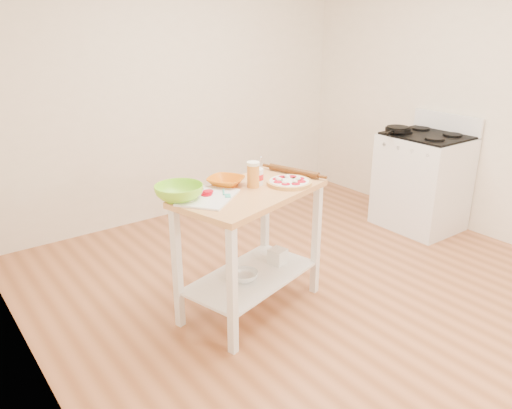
{
  "coord_description": "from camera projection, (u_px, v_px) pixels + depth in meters",
  "views": [
    {
      "loc": [
        -2.44,
        -2.3,
        1.98
      ],
      "look_at": [
        -0.5,
        0.28,
        0.77
      ],
      "focal_mm": 35.0,
      "sensor_mm": 36.0,
      "label": 1
    }
  ],
  "objects": [
    {
      "name": "shelf_glass_bowl",
      "position": [
        244.0,
        276.0,
        3.48
      ],
      "size": [
        0.22,
        0.22,
        0.06
      ],
      "primitive_type": "imported",
      "rotation": [
        0.0,
        0.0,
        -0.14
      ],
      "color": "silver",
      "rests_on": "prep_island"
    },
    {
      "name": "shelf_bin",
      "position": [
        278.0,
        256.0,
        3.71
      ],
      "size": [
        0.14,
        0.14,
        0.11
      ],
      "primitive_type": "cube",
      "rotation": [
        0.0,
        0.0,
        0.26
      ],
      "color": "white",
      "rests_on": "prep_island"
    },
    {
      "name": "skillet",
      "position": [
        398.0,
        129.0,
        4.79
      ],
      "size": [
        0.37,
        0.24,
        0.03
      ],
      "rotation": [
        0.0,
        0.0,
        0.24
      ],
      "color": "black",
      "rests_on": "gas_stove"
    },
    {
      "name": "rolling_pin",
      "position": [
        294.0,
        171.0,
        3.65
      ],
      "size": [
        0.17,
        0.41,
        0.05
      ],
      "primitive_type": "cylinder",
      "rotation": [
        1.57,
        0.0,
        0.3
      ],
      "color": "brown",
      "rests_on": "prep_island"
    },
    {
      "name": "room_shell",
      "position": [
        341.0,
        119.0,
        3.32
      ],
      "size": [
        4.04,
        4.54,
        2.74
      ],
      "color": "#B16B41",
      "rests_on": "ground"
    },
    {
      "name": "spatula",
      "position": [
        226.0,
        194.0,
        3.21
      ],
      "size": [
        0.08,
        0.15,
        0.01
      ],
      "rotation": [
        0.0,
        0.0,
        1.01
      ],
      "color": "#3ABAA6",
      "rests_on": "cutting_board"
    },
    {
      "name": "prep_island",
      "position": [
        251.0,
        226.0,
        3.42
      ],
      "size": [
        1.15,
        0.81,
        0.9
      ],
      "rotation": [
        0.0,
        0.0,
        0.26
      ],
      "color": "tan",
      "rests_on": "ground"
    },
    {
      "name": "green_bowl",
      "position": [
        179.0,
        192.0,
        3.14
      ],
      "size": [
        0.34,
        0.34,
        0.1
      ],
      "primitive_type": "imported",
      "rotation": [
        0.0,
        0.0,
        0.1
      ],
      "color": "#8BE129",
      "rests_on": "prep_island"
    },
    {
      "name": "orange_bowl",
      "position": [
        226.0,
        182.0,
        3.41
      ],
      "size": [
        0.33,
        0.33,
        0.06
      ],
      "primitive_type": "imported",
      "rotation": [
        0.0,
        0.0,
        0.53
      ],
      "color": "#CF6108",
      "rests_on": "prep_island"
    },
    {
      "name": "yogurt_tub",
      "position": [
        257.0,
        176.0,
        3.43
      ],
      "size": [
        0.09,
        0.09,
        0.2
      ],
      "color": "white",
      "rests_on": "prep_island"
    },
    {
      "name": "knife",
      "position": [
        188.0,
        196.0,
        3.17
      ],
      "size": [
        0.25,
        0.14,
        0.01
      ],
      "rotation": [
        0.0,
        0.0,
        0.4
      ],
      "color": "silver",
      "rests_on": "cutting_board"
    },
    {
      "name": "gas_stove",
      "position": [
        422.0,
        181.0,
        4.91
      ],
      "size": [
        0.64,
        0.75,
        1.11
      ],
      "rotation": [
        0.0,
        0.0,
        -0.01
      ],
      "color": "white",
      "rests_on": "ground"
    },
    {
      "name": "beer_pint",
      "position": [
        253.0,
        174.0,
        3.37
      ],
      "size": [
        0.09,
        0.09,
        0.18
      ],
      "color": "orange",
      "rests_on": "prep_island"
    },
    {
      "name": "pizza",
      "position": [
        289.0,
        182.0,
        3.45
      ],
      "size": [
        0.31,
        0.31,
        0.05
      ],
      "rotation": [
        0.0,
        0.0,
        0.34
      ],
      "color": "#E8B363",
      "rests_on": "prep_island"
    },
    {
      "name": "cutting_board",
      "position": [
        207.0,
        197.0,
        3.18
      ],
      "size": [
        0.5,
        0.48,
        0.04
      ],
      "rotation": [
        0.0,
        0.0,
        0.63
      ],
      "color": "white",
      "rests_on": "prep_island"
    }
  ]
}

